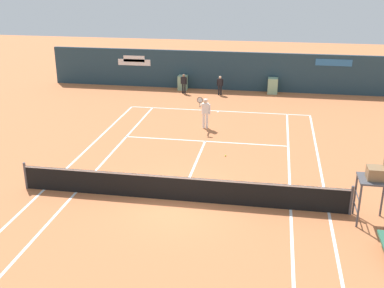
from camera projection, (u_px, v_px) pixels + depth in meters
The scene contains 8 objects.
ground_plane at pixel (182, 194), 18.06m from camera, with size 80.00×80.00×0.01m.
tennis_net at pixel (179, 188), 17.36m from camera, with size 12.10×0.10×1.07m.
sponsor_back_wall at pixel (228, 72), 32.75m from camera, with size 25.00×1.02×2.62m.
umpire_chair at pixel (375, 178), 15.56m from camera, with size 1.00×1.00×2.37m.
player_on_baseline at pixel (205, 111), 25.00m from camera, with size 0.62×0.67×1.82m.
ball_kid_left_post at pixel (184, 82), 31.95m from camera, with size 0.43×0.21×1.31m.
ball_kid_centre_post at pixel (220, 84), 31.57m from camera, with size 0.43×0.18×1.28m.
tennis_ball_by_sideline at pixel (225, 156), 21.58m from camera, with size 0.07×0.07×0.07m, color #CCE033.
Camera 1 is at (3.15, -15.39, 8.07)m, focal length 44.87 mm.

